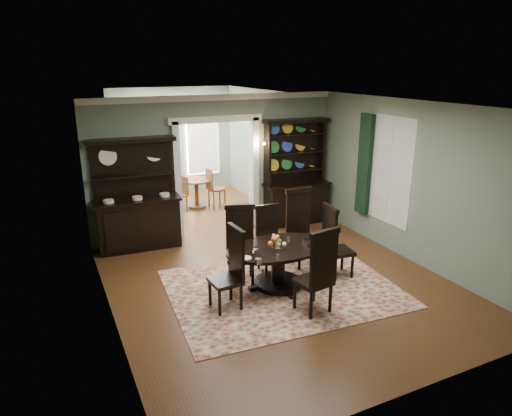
{
  "coord_description": "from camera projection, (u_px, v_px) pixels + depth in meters",
  "views": [
    {
      "loc": [
        -3.4,
        -6.18,
        3.62
      ],
      "look_at": [
        -0.18,
        0.6,
        1.23
      ],
      "focal_mm": 32.0,
      "sensor_mm": 36.0,
      "label": 1
    }
  ],
  "objects": [
    {
      "name": "rug",
      "position": [
        282.0,
        288.0,
        7.67
      ],
      "size": [
        3.89,
        3.09,
        0.01
      ],
      "primitive_type": "cube",
      "rotation": [
        0.0,
        0.0,
        -0.07
      ],
      "color": "maroon",
      "rests_on": "floor"
    },
    {
      "name": "chair_far_right",
      "position": [
        301.0,
        225.0,
        8.48
      ],
      "size": [
        0.55,
        0.51,
        1.43
      ],
      "rotation": [
        0.0,
        0.0,
        3.15
      ],
      "color": "black",
      "rests_on": "rug"
    },
    {
      "name": "sideboard",
      "position": [
        137.0,
        211.0,
        9.18
      ],
      "size": [
        1.73,
        0.7,
        2.24
      ],
      "rotation": [
        0.0,
        0.0,
        -0.06
      ],
      "color": "black",
      "rests_on": "floor"
    },
    {
      "name": "parlor_table",
      "position": [
        197.0,
        189.0,
        11.83
      ],
      "size": [
        0.82,
        0.82,
        0.76
      ],
      "color": "brown",
      "rests_on": "parlor_floor"
    },
    {
      "name": "parlor_chair_right",
      "position": [
        214.0,
        187.0,
        11.78
      ],
      "size": [
        0.45,
        0.44,
        1.05
      ],
      "rotation": [
        0.0,
        0.0,
        -1.5
      ],
      "color": "brown",
      "rests_on": "parlor_floor"
    },
    {
      "name": "chair_far_left",
      "position": [
        240.0,
        242.0,
        7.79
      ],
      "size": [
        0.63,
        0.62,
        1.35
      ],
      "rotation": [
        0.0,
        0.0,
        2.79
      ],
      "color": "black",
      "rests_on": "rug"
    },
    {
      "name": "wall_sconce",
      "position": [
        259.0,
        145.0,
        10.07
      ],
      "size": [
        0.27,
        0.21,
        0.21
      ],
      "color": "#B2722F",
      "rests_on": "back_wall_right"
    },
    {
      "name": "doorway_trim",
      "position": [
        216.0,
        160.0,
        9.89
      ],
      "size": [
        2.08,
        0.25,
        2.57
      ],
      "color": "silver",
      "rests_on": "floor"
    },
    {
      "name": "room",
      "position": [
        281.0,
        196.0,
        7.36
      ],
      "size": [
        5.51,
        6.01,
        3.01
      ],
      "color": "#562E16",
      "rests_on": "ground"
    },
    {
      "name": "dining_table",
      "position": [
        278.0,
        259.0,
        7.62
      ],
      "size": [
        1.83,
        1.7,
        0.72
      ],
      "rotation": [
        0.0,
        0.0,
        0.0
      ],
      "color": "black",
      "rests_on": "rug"
    },
    {
      "name": "centerpiece",
      "position": [
        278.0,
        245.0,
        7.45
      ],
      "size": [
        1.39,
        0.89,
        0.23
      ],
      "color": "silver",
      "rests_on": "dining_table"
    },
    {
      "name": "welsh_dresser",
      "position": [
        296.0,
        186.0,
        10.65
      ],
      "size": [
        1.59,
        0.67,
        2.43
      ],
      "rotation": [
        0.0,
        0.0,
        -0.06
      ],
      "color": "black",
      "rests_on": "floor"
    },
    {
      "name": "parlor_chair_left",
      "position": [
        181.0,
        193.0,
        11.53
      ],
      "size": [
        0.42,
        0.41,
        0.91
      ],
      "rotation": [
        0.0,
        0.0,
        1.83
      ],
      "color": "brown",
      "rests_on": "parlor_floor"
    },
    {
      "name": "right_window",
      "position": [
        377.0,
        168.0,
        9.22
      ],
      "size": [
        0.15,
        1.47,
        2.12
      ],
      "color": "white",
      "rests_on": "wall_right"
    },
    {
      "name": "chair_near",
      "position": [
        319.0,
        270.0,
        6.68
      ],
      "size": [
        0.57,
        0.55,
        1.38
      ],
      "rotation": [
        0.0,
        0.0,
        0.15
      ],
      "color": "black",
      "rests_on": "rug"
    },
    {
      "name": "chair_end_left",
      "position": [
        231.0,
        266.0,
        6.91
      ],
      "size": [
        0.48,
        0.51,
        1.3
      ],
      "rotation": [
        0.0,
        0.0,
        1.63
      ],
      "color": "black",
      "rests_on": "rug"
    },
    {
      "name": "parlor",
      "position": [
        183.0,
        146.0,
        12.1
      ],
      "size": [
        3.51,
        3.5,
        3.01
      ],
      "color": "#562E16",
      "rests_on": "ground"
    },
    {
      "name": "chair_far_mid",
      "position": [
        269.0,
        236.0,
        8.2
      ],
      "size": [
        0.47,
        0.45,
        1.22
      ],
      "rotation": [
        0.0,
        0.0,
        3.1
      ],
      "color": "black",
      "rests_on": "rug"
    },
    {
      "name": "chair_end_right",
      "position": [
        334.0,
        240.0,
        7.91
      ],
      "size": [
        0.52,
        0.54,
        1.32
      ],
      "rotation": [
        0.0,
        0.0,
        -1.7
      ],
      "color": "black",
      "rests_on": "rug"
    }
  ]
}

